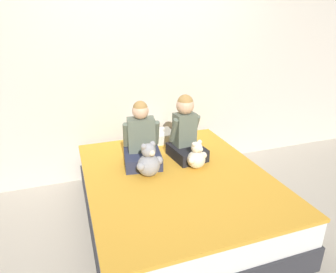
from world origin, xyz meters
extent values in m
plane|color=#B2A899|center=(0.00, 0.00, 0.00)|extent=(14.00, 14.00, 0.00)
cube|color=beige|center=(0.00, 1.09, 1.25)|extent=(8.00, 0.06, 2.50)
cube|color=#2D2D33|center=(0.00, 0.00, 0.11)|extent=(1.62, 1.96, 0.23)
cube|color=silver|center=(0.00, 0.00, 0.34)|extent=(1.59, 1.92, 0.23)
cube|color=gold|center=(0.00, 0.00, 0.47)|extent=(1.61, 1.94, 0.03)
cube|color=#282D47|center=(-0.24, 0.29, 0.54)|extent=(0.39, 0.41, 0.13)
cube|color=#5B6656|center=(-0.23, 0.34, 0.77)|extent=(0.27, 0.18, 0.33)
sphere|color=#DBAD89|center=(-0.23, 0.34, 1.01)|extent=(0.16, 0.16, 0.16)
sphere|color=#A37A42|center=(-0.23, 0.34, 1.03)|extent=(0.14, 0.14, 0.14)
cylinder|color=#5B6656|center=(-0.38, 0.37, 0.78)|extent=(0.08, 0.15, 0.27)
cylinder|color=#5B6656|center=(-0.09, 0.32, 0.78)|extent=(0.08, 0.15, 0.27)
cube|color=black|center=(0.22, 0.29, 0.54)|extent=(0.34, 0.41, 0.12)
cube|color=#5B6656|center=(0.21, 0.34, 0.77)|extent=(0.22, 0.17, 0.33)
sphere|color=#DBAD89|center=(0.21, 0.34, 1.02)|extent=(0.18, 0.18, 0.18)
sphere|color=#A37A42|center=(0.21, 0.34, 1.05)|extent=(0.15, 0.15, 0.15)
cylinder|color=#5B6656|center=(0.09, 0.33, 0.78)|extent=(0.07, 0.15, 0.27)
cylinder|color=#5B6656|center=(0.33, 0.36, 0.78)|extent=(0.07, 0.15, 0.27)
sphere|color=#939399|center=(-0.24, 0.07, 0.58)|extent=(0.20, 0.20, 0.20)
sphere|color=#939399|center=(-0.24, 0.07, 0.73)|extent=(0.13, 0.13, 0.13)
sphere|color=beige|center=(-0.22, 0.02, 0.72)|extent=(0.06, 0.06, 0.06)
sphere|color=#939399|center=(-0.29, 0.05, 0.78)|extent=(0.05, 0.05, 0.05)
sphere|color=#939399|center=(-0.20, 0.08, 0.78)|extent=(0.05, 0.05, 0.05)
sphere|color=#939399|center=(-0.33, 0.02, 0.61)|extent=(0.08, 0.08, 0.08)
sphere|color=#939399|center=(-0.14, 0.08, 0.61)|extent=(0.08, 0.08, 0.08)
sphere|color=silver|center=(0.22, 0.06, 0.57)|extent=(0.17, 0.17, 0.17)
sphere|color=silver|center=(0.22, 0.06, 0.69)|extent=(0.11, 0.11, 0.11)
sphere|color=white|center=(0.24, 0.02, 0.69)|extent=(0.05, 0.05, 0.05)
sphere|color=silver|center=(0.18, 0.05, 0.73)|extent=(0.04, 0.04, 0.04)
sphere|color=silver|center=(0.26, 0.08, 0.73)|extent=(0.04, 0.04, 0.04)
sphere|color=silver|center=(0.15, 0.01, 0.59)|extent=(0.07, 0.07, 0.07)
sphere|color=silver|center=(0.30, 0.08, 0.59)|extent=(0.07, 0.07, 0.07)
cube|color=silver|center=(0.00, 0.81, 0.54)|extent=(0.49, 0.29, 0.11)
camera|label=1|loc=(-0.87, -2.24, 1.82)|focal=32.00mm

